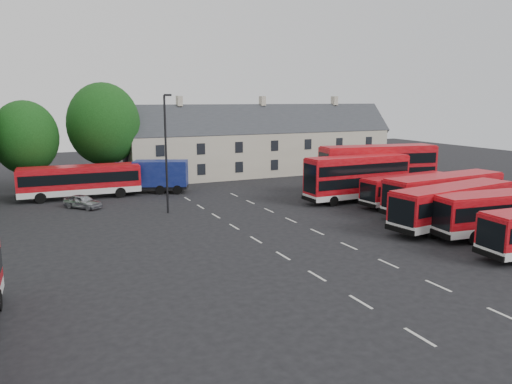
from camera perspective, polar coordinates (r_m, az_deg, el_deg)
ground at (r=33.30m, az=1.47°, el=-6.35°), size 140.00×140.00×0.00m
lane_markings at (r=36.11m, az=3.61°, el=-5.00°), size 5.15×33.80×0.01m
terrace_houses at (r=65.22m, az=0.73°, el=5.45°), size 35.70×7.13×10.06m
bus_row_b at (r=39.81m, az=26.56°, el=-1.81°), size 11.53×3.79×3.20m
bus_row_c at (r=40.60m, az=21.59°, el=-1.15°), size 11.81×4.19×3.27m
bus_row_d at (r=45.28m, az=20.70°, el=0.14°), size 12.10×3.68×3.37m
bus_row_e at (r=48.15m, az=16.87°, el=0.51°), size 9.91×3.17×2.75m
bus_dd_south at (r=48.70m, az=11.50°, el=1.85°), size 10.63×2.53×4.35m
bus_dd_north at (r=52.98m, az=13.77°, el=2.85°), size 12.49×4.67×5.00m
bus_north at (r=52.08m, az=-19.48°, el=1.42°), size 11.56×3.10×3.24m
box_truck at (r=53.29m, az=-11.86°, el=1.93°), size 8.01×5.23×3.36m
silver_car at (r=47.49m, az=-19.20°, el=-1.02°), size 3.50×3.76×1.25m
lamppost at (r=42.94m, az=-10.22°, el=4.67°), size 0.70×0.28×10.11m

